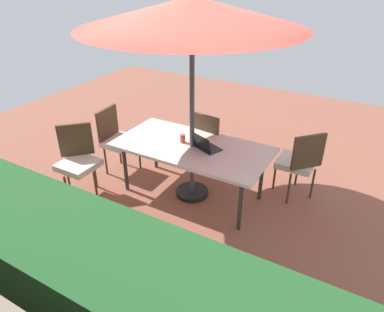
{
  "coord_description": "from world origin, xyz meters",
  "views": [
    {
      "loc": [
        -1.98,
        3.48,
        2.81
      ],
      "look_at": [
        0.0,
        0.0,
        0.6
      ],
      "focal_mm": 32.96,
      "sensor_mm": 36.0,
      "label": 1
    }
  ],
  "objects_px": {
    "dining_table": "(192,149)",
    "chair_east": "(117,138)",
    "chair_southwest": "(299,161)",
    "chair_northeast": "(78,158)",
    "patio_umbrella": "(192,14)",
    "chair_south": "(211,139)",
    "laptop": "(206,146)",
    "cup": "(183,139)"
  },
  "relations": [
    {
      "from": "patio_umbrella",
      "to": "cup",
      "type": "distance_m",
      "value": 1.53
    },
    {
      "from": "chair_east",
      "to": "chair_south",
      "type": "bearing_deg",
      "value": -67.81
    },
    {
      "from": "laptop",
      "to": "chair_northeast",
      "type": "bearing_deg",
      "value": 47.52
    },
    {
      "from": "chair_southwest",
      "to": "laptop",
      "type": "relative_size",
      "value": 2.53
    },
    {
      "from": "patio_umbrella",
      "to": "chair_northeast",
      "type": "relative_size",
      "value": 2.57
    },
    {
      "from": "chair_northeast",
      "to": "chair_southwest",
      "type": "relative_size",
      "value": 1.0
    },
    {
      "from": "chair_south",
      "to": "chair_southwest",
      "type": "relative_size",
      "value": 1.0
    },
    {
      "from": "chair_northeast",
      "to": "chair_east",
      "type": "relative_size",
      "value": 1.0
    },
    {
      "from": "chair_northeast",
      "to": "laptop",
      "type": "xyz_separation_m",
      "value": [
        -1.5,
        -0.73,
        0.24
      ]
    },
    {
      "from": "patio_umbrella",
      "to": "chair_east",
      "type": "xyz_separation_m",
      "value": [
        1.27,
        -0.01,
        -1.77
      ]
    },
    {
      "from": "chair_south",
      "to": "laptop",
      "type": "bearing_deg",
      "value": 118.23
    },
    {
      "from": "chair_east",
      "to": "chair_south",
      "type": "height_order",
      "value": "same"
    },
    {
      "from": "patio_umbrella",
      "to": "chair_south",
      "type": "bearing_deg",
      "value": -85.68
    },
    {
      "from": "chair_northeast",
      "to": "chair_southwest",
      "type": "height_order",
      "value": "same"
    },
    {
      "from": "chair_southwest",
      "to": "chair_northeast",
      "type": "bearing_deg",
      "value": -19.2
    },
    {
      "from": "patio_umbrella",
      "to": "chair_southwest",
      "type": "bearing_deg",
      "value": -152.03
    },
    {
      "from": "patio_umbrella",
      "to": "chair_south",
      "type": "relative_size",
      "value": 2.57
    },
    {
      "from": "chair_east",
      "to": "chair_south",
      "type": "relative_size",
      "value": 1.0
    },
    {
      "from": "chair_southwest",
      "to": "laptop",
      "type": "xyz_separation_m",
      "value": [
        1.03,
        0.65,
        0.24
      ]
    },
    {
      "from": "patio_umbrella",
      "to": "laptop",
      "type": "height_order",
      "value": "patio_umbrella"
    },
    {
      "from": "dining_table",
      "to": "patio_umbrella",
      "type": "distance_m",
      "value": 1.63
    },
    {
      "from": "chair_northeast",
      "to": "chair_east",
      "type": "xyz_separation_m",
      "value": [
        -0.04,
        -0.74,
        0.0
      ]
    },
    {
      "from": "patio_umbrella",
      "to": "chair_northeast",
      "type": "xyz_separation_m",
      "value": [
        1.31,
        0.73,
        -1.77
      ]
    },
    {
      "from": "patio_umbrella",
      "to": "chair_south",
      "type": "distance_m",
      "value": 1.88
    },
    {
      "from": "dining_table",
      "to": "laptop",
      "type": "xyz_separation_m",
      "value": [
        -0.2,
        0.0,
        0.1
      ]
    },
    {
      "from": "patio_umbrella",
      "to": "cup",
      "type": "xyz_separation_m",
      "value": [
        0.15,
        -0.03,
        -1.52
      ]
    },
    {
      "from": "chair_south",
      "to": "cup",
      "type": "xyz_separation_m",
      "value": [
        0.11,
        0.61,
        0.25
      ]
    },
    {
      "from": "dining_table",
      "to": "chair_northeast",
      "type": "distance_m",
      "value": 1.5
    },
    {
      "from": "dining_table",
      "to": "patio_umbrella",
      "type": "bearing_deg",
      "value": 0.0
    },
    {
      "from": "dining_table",
      "to": "cup",
      "type": "xyz_separation_m",
      "value": [
        0.15,
        -0.03,
        0.1
      ]
    },
    {
      "from": "patio_umbrella",
      "to": "laptop",
      "type": "distance_m",
      "value": 1.54
    },
    {
      "from": "chair_southwest",
      "to": "dining_table",
      "type": "bearing_deg",
      "value": -19.83
    },
    {
      "from": "chair_northeast",
      "to": "laptop",
      "type": "distance_m",
      "value": 1.69
    },
    {
      "from": "laptop",
      "to": "cup",
      "type": "distance_m",
      "value": 0.35
    },
    {
      "from": "laptop",
      "to": "patio_umbrella",
      "type": "bearing_deg",
      "value": 21.49
    },
    {
      "from": "patio_umbrella",
      "to": "chair_southwest",
      "type": "distance_m",
      "value": 2.25
    },
    {
      "from": "chair_southwest",
      "to": "chair_south",
      "type": "bearing_deg",
      "value": -46.92
    },
    {
      "from": "dining_table",
      "to": "chair_east",
      "type": "xyz_separation_m",
      "value": [
        1.27,
        -0.01,
        -0.14
      ]
    },
    {
      "from": "chair_east",
      "to": "chair_southwest",
      "type": "distance_m",
      "value": 2.58
    },
    {
      "from": "patio_umbrella",
      "to": "chair_southwest",
      "type": "height_order",
      "value": "patio_umbrella"
    },
    {
      "from": "patio_umbrella",
      "to": "laptop",
      "type": "xyz_separation_m",
      "value": [
        -0.2,
        0.0,
        -1.53
      ]
    },
    {
      "from": "chair_east",
      "to": "laptop",
      "type": "xyz_separation_m",
      "value": [
        -1.47,
        0.01,
        0.24
      ]
    }
  ]
}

